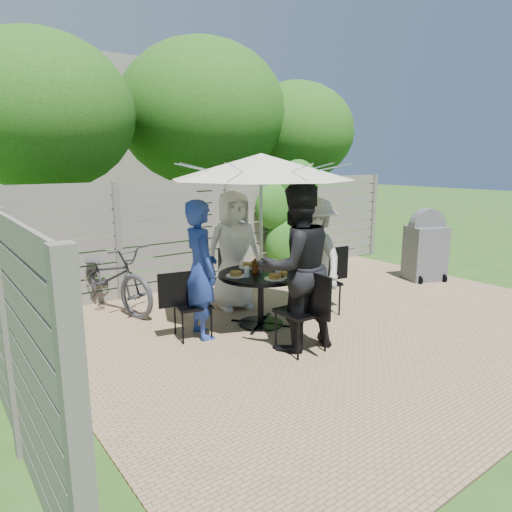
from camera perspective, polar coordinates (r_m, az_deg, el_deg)
backyard_envelope at (r=14.80m, az=-19.45°, el=12.96°), size 60.00×60.00×5.00m
patio_table at (r=5.99m, az=0.61°, el=-4.16°), size 1.25×1.25×0.72m
umbrella at (r=5.76m, az=0.65°, el=11.10°), size 2.64×2.64×2.24m
chair_back at (r=6.89m, az=-3.23°, el=-4.22°), size 0.44×0.62×0.83m
person_back at (r=6.62m, az=-2.80°, el=0.67°), size 0.93×0.68×1.74m
chair_left at (r=5.69m, az=-8.05°, el=-7.73°), size 0.65×0.49×0.86m
person_left at (r=5.57m, az=-6.92°, el=-1.74°), size 0.50×0.68×1.71m
chair_front at (r=5.27m, az=5.69°, el=-8.89°), size 0.48×0.71×0.97m
person_front at (r=5.18m, az=5.00°, el=-1.43°), size 1.04×0.87×1.94m
chair_right at (r=6.55m, az=8.09°, el=-4.83°), size 0.72×0.54×0.96m
person_right at (r=6.33m, az=7.24°, el=-0.25°), size 0.78×1.16×1.67m
plate_back at (r=6.24m, az=-0.96°, el=-1.22°), size 0.26×0.26×0.06m
plate_left at (r=5.77m, az=-2.53°, el=-2.31°), size 0.26×0.26×0.06m
plate_front at (r=5.62m, az=2.36°, el=-2.69°), size 0.26×0.26×0.06m
plate_right at (r=6.10m, az=3.59°, el=-1.54°), size 0.26×0.26×0.06m
plate_extra at (r=5.76m, az=3.61°, el=-2.34°), size 0.24×0.24×0.06m
glass_left at (r=5.71m, az=-1.17°, el=-1.98°), size 0.07×0.07×0.14m
glass_front at (r=5.75m, az=2.77°, el=-1.90°), size 0.07×0.07×0.14m
glass_right at (r=6.13m, az=2.29°, el=-1.03°), size 0.07×0.07×0.14m
syrup_jug at (r=5.93m, az=-0.12°, el=-1.36°), size 0.09×0.09×0.16m
coffee_cup at (r=6.15m, az=0.46°, el=-1.06°), size 0.08×0.08×0.12m
bicycle at (r=6.93m, az=-18.00°, el=-2.54°), size 1.20×2.02×1.00m
bbq_grill at (r=8.80m, az=20.41°, el=0.93°), size 0.78×0.70×1.32m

